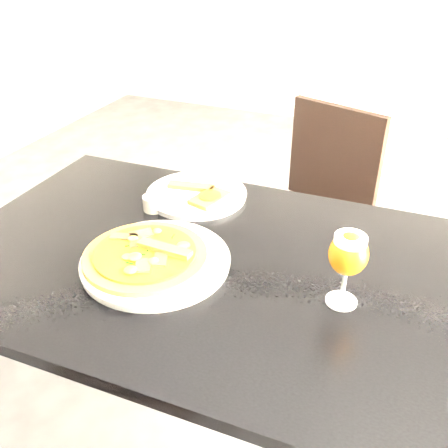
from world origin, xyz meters
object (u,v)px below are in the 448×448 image
at_px(chair_far, 313,211).
at_px(beer_glass, 348,255).
at_px(pizza, 146,255).
at_px(dining_table, 200,286).

xyz_separation_m(chair_far, beer_glass, (0.24, -0.84, 0.40)).
height_order(chair_far, pizza, chair_far).
xyz_separation_m(pizza, beer_glass, (0.44, 0.04, 0.09)).
distance_m(chair_far, pizza, 0.95).
bearing_deg(pizza, chair_far, 77.70).
distance_m(chair_far, beer_glass, 0.96).
bearing_deg(chair_far, beer_glass, -54.43).
bearing_deg(beer_glass, chair_far, 106.24).
relative_size(chair_far, beer_glass, 5.22).
height_order(dining_table, pizza, pizza).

